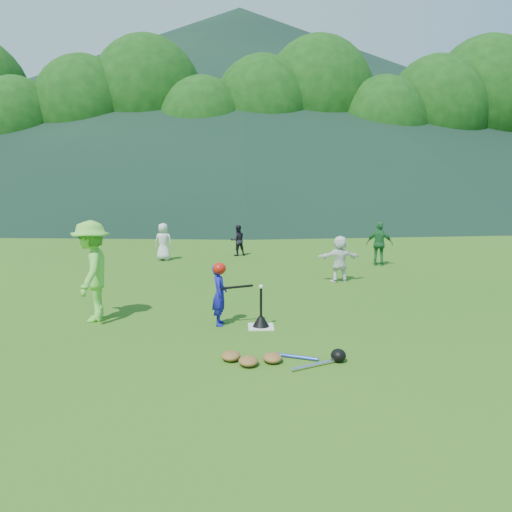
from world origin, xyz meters
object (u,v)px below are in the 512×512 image
Objects in this scene: fielder_b at (238,240)px; fielder_c at (380,244)px; fielder_a at (163,242)px; batting_tee at (261,320)px; batter_child at (220,295)px; home_plate at (261,327)px; adult_coach at (92,271)px; fielder_d at (340,259)px; equipment_pile at (273,358)px.

fielder_c is (4.32, -2.16, 0.13)m from fielder_b.
fielder_a is at bearing 6.02° from fielder_c.
fielder_b is 8.50m from batting_tee.
batter_child is 0.84× the size of fielder_c.
fielder_a is 1.15× the size of fielder_b.
home_plate is 0.12m from batting_tee.
adult_coach is (-2.36, 0.38, 0.37)m from batter_child.
fielder_d is at bearing 102.76° from fielder_b.
home_plate is 8.51m from fielder_b.
equipment_pile is at bearing 118.04° from fielder_a.
batter_child is at bearing 165.60° from batting_tee.
batter_child reaches higher than home_plate.
home_plate is 0.38× the size of fielder_d.
home_plate is at bearing -103.35° from batter_child.
home_plate is 0.24× the size of adult_coach.
batter_child is at bearing 165.60° from home_plate.
fielder_d is at bearing 60.92° from home_plate.
fielder_a is at bearing 173.29° from adult_coach.
fielder_d reaches higher than equipment_pile.
batting_tee is at bearing 54.76° from fielder_d.
home_plate is 0.34× the size of fielder_c.
fielder_d is 6.07m from equipment_pile.
batting_tee reaches higher than home_plate.
batter_child is at bearing 45.88° from fielder_d.
equipment_pile is (-2.10, -5.67, -0.53)m from fielder_d.
fielder_c is 2.93m from fielder_d.
equipment_pile is at bearing -86.97° from home_plate.
fielder_c reaches higher than batting_tee.
fielder_b is 0.89× the size of fielder_d.
adult_coach is 1.56× the size of fielder_d.
fielder_c is 1.95× the size of batting_tee.
home_plate is 7.46m from fielder_c.
equipment_pile is at bearing 75.70° from fielder_b.
fielder_c is at bearing 58.38° from home_plate.
fielder_b is (0.32, 8.29, -0.03)m from batter_child.
fielder_d reaches higher than batting_tee.
batting_tee is (-3.90, -6.33, -0.53)m from fielder_c.
batter_child is 0.87m from batting_tee.
home_plate is 0.25× the size of equipment_pile.
fielder_b is 0.80× the size of fielder_c.
fielder_d is (2.61, -4.54, 0.07)m from fielder_b.
fielder_a is 0.91× the size of fielder_c.
fielder_d is at bearing 69.65° from equipment_pile.
equipment_pile is (0.09, -1.72, 0.06)m from home_plate.
adult_coach reaches higher than batter_child.
batter_child is 0.62× the size of equipment_pile.
fielder_c is at bearing -35.98° from batter_child.
adult_coach reaches higher than fielder_c.
home_plate is 8.08m from fielder_a.
fielder_b is 1.56× the size of batting_tee.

